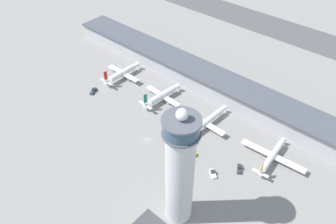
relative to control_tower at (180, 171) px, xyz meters
The scene contains 12 objects.
ground_plane 65.00m from the control_tower, 150.79° to the left, with size 1000.00×1000.00×0.00m, color gray.
terminal_building 111.74m from the control_tower, 116.49° to the left, with size 276.19×25.00×13.74m.
runway_strip 230.24m from the control_tower, 102.26° to the left, with size 414.29×44.00×0.01m, color #515154.
control_tower is the anchor object (origin of this frame).
airplane_gate_alpha 130.67m from the control_tower, 150.10° to the left, with size 32.09×34.52×13.81m.
airplane_gate_bravo 97.28m from the control_tower, 137.22° to the left, with size 32.37×33.95×13.73m.
airplane_gate_charlie 72.00m from the control_tower, 114.94° to the left, with size 30.66×45.19×11.82m.
airplane_gate_delta 72.62m from the control_tower, 73.31° to the left, with size 40.17×34.36×11.44m.
service_truck_catering 51.16m from the control_tower, 117.99° to the left, with size 3.65×7.35×2.92m.
service_truck_fuel 123.45m from the control_tower, 162.20° to the left, with size 5.70×8.16×2.65m.
service_truck_baggage 56.36m from the control_tower, 79.21° to the left, with size 5.49×7.16×2.59m.
service_truck_water 45.94m from the control_tower, 91.65° to the left, with size 6.71×5.94×2.60m.
Camera 1 is at (105.68, -100.47, 149.56)m, focal length 35.00 mm.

